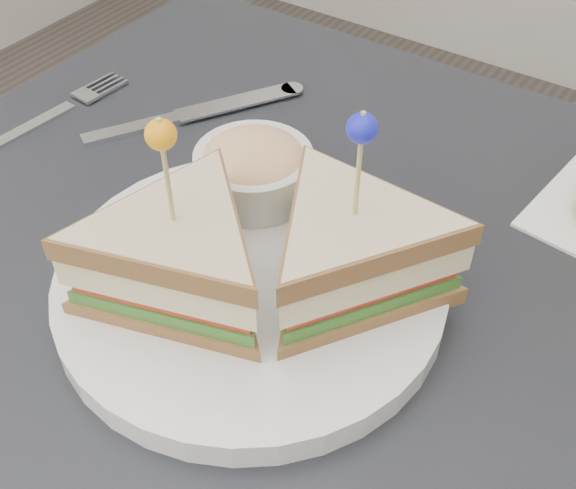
# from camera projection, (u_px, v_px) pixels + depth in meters

# --- Properties ---
(table) EXTENTS (0.80, 0.80, 0.75)m
(table) POSITION_uv_depth(u_px,v_px,m) (272.00, 353.00, 0.62)
(table) COLOR black
(table) RESTS_ON ground
(plate_meal) EXTENTS (0.37, 0.36, 0.18)m
(plate_meal) POSITION_uv_depth(u_px,v_px,m) (260.00, 252.00, 0.53)
(plate_meal) COLOR silver
(plate_meal) RESTS_ON table
(cutlery_fork) EXTENTS (0.04, 0.19, 0.01)m
(cutlery_fork) POSITION_uv_depth(u_px,v_px,m) (56.00, 112.00, 0.74)
(cutlery_fork) COLOR silver
(cutlery_fork) RESTS_ON table
(cutlery_knife) EXTENTS (0.14, 0.21, 0.01)m
(cutlery_knife) POSITION_uv_depth(u_px,v_px,m) (187.00, 115.00, 0.74)
(cutlery_knife) COLOR silver
(cutlery_knife) RESTS_ON table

